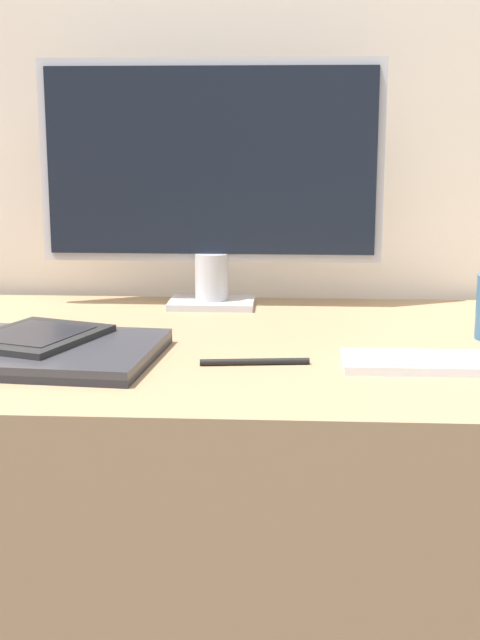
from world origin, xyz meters
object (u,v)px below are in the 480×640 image
object	(u,v)px
ereader	(36,336)
pen	(255,362)
monitor	(211,174)
laptop	(44,352)
keyboard	(443,362)

from	to	relation	value
ereader	pen	xyz separation A→B (m)	(0.31, -0.04, -0.02)
pen	monitor	bearing A→B (deg)	103.13
laptop	pen	xyz separation A→B (m)	(0.29, -0.01, -0.01)
monitor	keyboard	world-z (taller)	monitor
keyboard	ereader	world-z (taller)	ereader
ereader	pen	bearing A→B (deg)	-7.37
keyboard	ereader	distance (m)	0.56
monitor	pen	world-z (taller)	monitor
monitor	laptop	bearing A→B (deg)	-117.05
keyboard	ereader	size ratio (longest dim) A/B	1.16
pen	keyboard	bearing A→B (deg)	0.80
keyboard	monitor	bearing A→B (deg)	130.88
laptop	keyboard	bearing A→B (deg)	-1.10
keyboard	laptop	bearing A→B (deg)	178.90
monitor	ereader	xyz separation A→B (m)	(-0.22, -0.36, -0.21)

